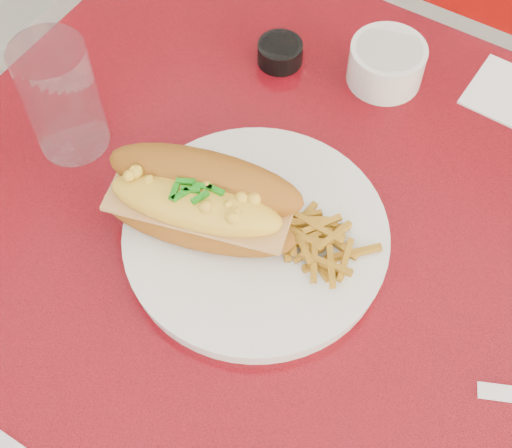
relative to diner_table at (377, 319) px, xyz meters
The scene contains 10 objects.
ground 0.61m from the diner_table, ahead, with size 8.00×8.00×0.00m, color silver.
diner_table is the anchor object (origin of this frame).
dinner_plate 0.24m from the diner_table, 157.19° to the right, with size 0.38×0.38×0.02m.
mac_hoagie 0.32m from the diner_table, 158.67° to the right, with size 0.25×0.16×0.10m.
fries_pile 0.22m from the diner_table, 151.03° to the right, with size 0.09×0.09×0.03m, color gold, non-canonical shape.
fork 0.21m from the diner_table, 138.26° to the right, with size 0.02×0.14×0.00m.
gravy_ramekin 0.34m from the diner_table, 119.43° to the left, with size 0.11×0.11×0.06m.
sauce_cup_left 0.39m from the diner_table, 143.86° to the left, with size 0.07×0.07×0.03m.
water_tumbler 0.49m from the diner_table, behind, with size 0.09×0.09×0.15m, color silver.
paper_napkin 0.35m from the diner_table, 86.58° to the left, with size 0.11×0.11×0.00m, color white.
Camera 1 is at (0.07, -0.42, 1.49)m, focal length 50.00 mm.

